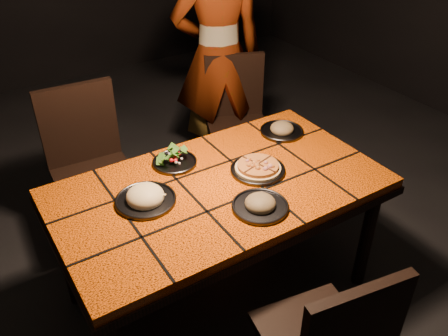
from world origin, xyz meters
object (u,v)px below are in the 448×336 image
plate_pizza (258,168)px  plate_pasta (145,197)px  diner (218,56)px  dining_table (220,197)px  chair_far_left (89,158)px  chair_far_right (237,113)px

plate_pizza → plate_pasta: (-0.59, 0.07, 0.01)m
plate_pizza → plate_pasta: size_ratio=1.01×
diner → plate_pizza: size_ratio=6.28×
dining_table → chair_far_left: bearing=114.9°
chair_far_left → plate_pasta: size_ratio=3.53×
chair_far_right → diner: (-0.02, 0.22, 0.36)m
plate_pasta → plate_pizza: bearing=-7.2°
diner → plate_pasta: size_ratio=6.32×
chair_far_right → plate_pizza: chair_far_right is taller
dining_table → plate_pizza: 0.24m
chair_far_left → plate_pizza: 1.08m
chair_far_left → plate_pasta: (0.03, -0.79, 0.20)m
chair_far_right → diner: 0.42m
dining_table → plate_pizza: bearing=-2.0°
chair_far_left → chair_far_right: bearing=7.6°
chair_far_left → diner: (1.10, 0.30, 0.32)m
dining_table → chair_far_left: (-0.39, 0.85, -0.10)m
diner → chair_far_left: bearing=32.9°
plate_pizza → plate_pasta: bearing=172.8°
dining_table → chair_far_right: chair_far_right is taller
chair_far_right → dining_table: bearing=-105.4°
chair_far_right → plate_pizza: size_ratio=3.28×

